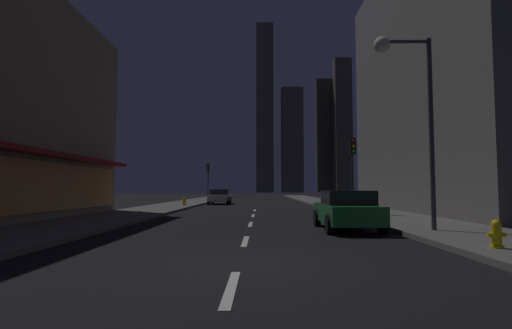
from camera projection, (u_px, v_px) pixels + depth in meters
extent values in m
cube|color=black|center=(257.00, 204.00, 39.76)|extent=(78.00, 136.00, 0.10)
cube|color=#605E59|center=(324.00, 203.00, 39.67)|extent=(4.00, 76.00, 0.15)
cube|color=#605E59|center=(190.00, 202.00, 39.86)|extent=(4.00, 76.00, 0.15)
cube|color=silver|center=(231.00, 288.00, 5.83)|extent=(0.16, 2.20, 0.01)
cube|color=silver|center=(245.00, 241.00, 11.02)|extent=(0.16, 2.20, 0.01)
cube|color=silver|center=(250.00, 224.00, 16.21)|extent=(0.16, 2.20, 0.01)
cube|color=silver|center=(253.00, 216.00, 21.40)|extent=(0.16, 2.20, 0.01)
cube|color=silver|center=(255.00, 210.00, 26.59)|extent=(0.16, 2.20, 0.01)
cube|color=#D88C3F|center=(10.00, 186.00, 14.40)|extent=(0.10, 19.40, 2.20)
cube|color=maroon|center=(22.00, 149.00, 14.49)|extent=(0.90, 20.00, 0.20)
cube|color=slate|center=(484.00, 77.00, 24.13)|extent=(11.00, 20.00, 17.09)
cube|color=brown|center=(265.00, 108.00, 148.94)|extent=(6.58, 7.59, 65.49)
cube|color=brown|center=(292.00, 141.00, 146.39)|extent=(8.11, 8.37, 39.73)
cube|color=#3D3A2E|center=(324.00, 136.00, 165.01)|extent=(6.82, 5.59, 48.64)
cube|color=#534F3E|center=(343.00, 125.00, 159.10)|extent=(6.95, 6.06, 55.71)
cube|color=#1E722D|center=(346.00, 213.00, 14.09)|extent=(1.80, 4.20, 0.65)
cube|color=black|center=(347.00, 198.00, 13.92)|extent=(1.64, 2.00, 0.55)
cylinder|color=black|center=(317.00, 218.00, 15.48)|extent=(0.22, 0.68, 0.68)
cylinder|color=black|center=(361.00, 218.00, 15.45)|extent=(0.22, 0.68, 0.68)
cylinder|color=black|center=(329.00, 224.00, 12.68)|extent=(0.22, 0.68, 0.68)
cylinder|color=black|center=(383.00, 224.00, 12.66)|extent=(0.22, 0.68, 0.68)
sphere|color=white|center=(323.00, 209.00, 16.14)|extent=(0.18, 0.18, 0.18)
sphere|color=white|center=(349.00, 209.00, 16.13)|extent=(0.18, 0.18, 0.18)
cube|color=silver|center=(220.00, 198.00, 37.29)|extent=(1.80, 4.20, 0.65)
cube|color=black|center=(220.00, 192.00, 37.12)|extent=(1.64, 2.00, 0.55)
cylinder|color=black|center=(213.00, 200.00, 38.68)|extent=(0.22, 0.68, 0.68)
cylinder|color=black|center=(230.00, 200.00, 38.66)|extent=(0.22, 0.68, 0.68)
cylinder|color=black|center=(209.00, 201.00, 35.89)|extent=(0.22, 0.68, 0.68)
cylinder|color=black|center=(227.00, 201.00, 35.86)|extent=(0.22, 0.68, 0.68)
sphere|color=white|center=(217.00, 197.00, 39.35)|extent=(0.18, 0.18, 0.18)
sphere|color=white|center=(227.00, 197.00, 39.33)|extent=(0.18, 0.18, 0.18)
cylinder|color=yellow|center=(496.00, 236.00, 8.84)|extent=(0.22, 0.22, 0.55)
sphere|color=yellow|center=(496.00, 224.00, 8.85)|extent=(0.21, 0.21, 0.21)
cylinder|color=yellow|center=(497.00, 247.00, 8.82)|extent=(0.30, 0.30, 0.06)
cylinder|color=yellow|center=(489.00, 235.00, 8.84)|extent=(0.10, 0.10, 0.10)
cylinder|color=yellow|center=(503.00, 235.00, 8.84)|extent=(0.10, 0.10, 0.10)
cylinder|color=gold|center=(184.00, 202.00, 31.51)|extent=(0.22, 0.22, 0.55)
sphere|color=gold|center=(184.00, 199.00, 31.53)|extent=(0.21, 0.21, 0.21)
cylinder|color=gold|center=(184.00, 205.00, 31.49)|extent=(0.30, 0.30, 0.06)
cylinder|color=gold|center=(182.00, 202.00, 31.51)|extent=(0.10, 0.10, 0.10)
cylinder|color=gold|center=(186.00, 202.00, 31.51)|extent=(0.10, 0.10, 0.10)
cylinder|color=#2D2D2D|center=(352.00, 175.00, 21.14)|extent=(0.12, 0.12, 4.20)
cube|color=black|center=(353.00, 146.00, 21.05)|extent=(0.32, 0.24, 0.90)
sphere|color=red|center=(353.00, 141.00, 20.93)|extent=(0.18, 0.18, 0.18)
sphere|color=#F2B20C|center=(353.00, 146.00, 20.92)|extent=(0.18, 0.18, 0.18)
sphere|color=#19D833|center=(353.00, 151.00, 20.90)|extent=(0.18, 0.18, 0.18)
cylinder|color=#2D2D2D|center=(208.00, 182.00, 42.75)|extent=(0.12, 0.12, 4.20)
cube|color=black|center=(208.00, 168.00, 42.65)|extent=(0.32, 0.24, 0.90)
sphere|color=red|center=(208.00, 165.00, 42.54)|extent=(0.18, 0.18, 0.18)
sphere|color=#F2B20C|center=(208.00, 168.00, 42.52)|extent=(0.18, 0.18, 0.18)
sphere|color=#19D833|center=(208.00, 170.00, 42.50)|extent=(0.18, 0.18, 0.18)
cylinder|color=#38383D|center=(431.00, 133.00, 12.89)|extent=(0.16, 0.16, 6.50)
cylinder|color=#38383D|center=(405.00, 42.00, 13.10)|extent=(1.60, 0.12, 0.12)
sphere|color=#FCF7CC|center=(382.00, 45.00, 13.10)|extent=(0.56, 0.56, 0.56)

